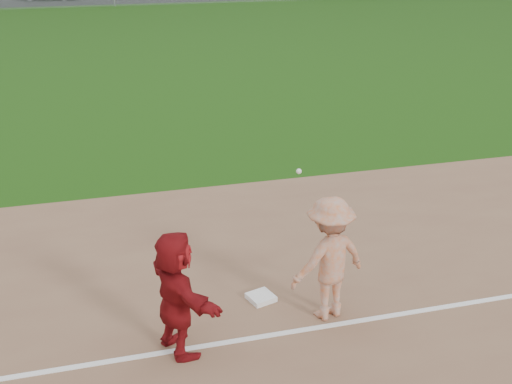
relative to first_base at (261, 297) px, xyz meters
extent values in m
plane|color=#1C490E|center=(0.28, -0.16, -0.06)|extent=(160.00, 160.00, 0.00)
cube|color=white|center=(0.28, -0.96, -0.04)|extent=(60.00, 0.10, 0.01)
cube|color=white|center=(0.00, 0.00, 0.00)|extent=(0.47, 0.47, 0.09)
imported|color=maroon|center=(-1.45, -0.94, 0.87)|extent=(1.04, 1.78, 1.83)
imported|color=#A7A7AA|center=(0.86, -0.66, 0.92)|extent=(1.39, 1.02, 1.93)
sphere|color=white|center=(0.50, -0.21, 2.17)|extent=(0.08, 0.08, 0.08)
camera|label=1|loc=(-2.36, -8.39, 5.50)|focal=45.00mm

